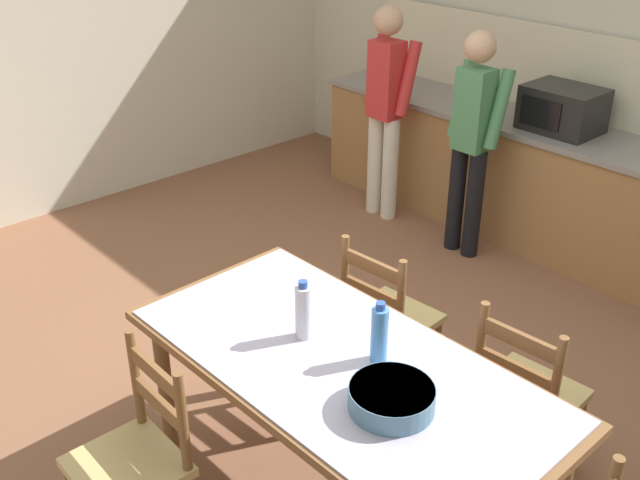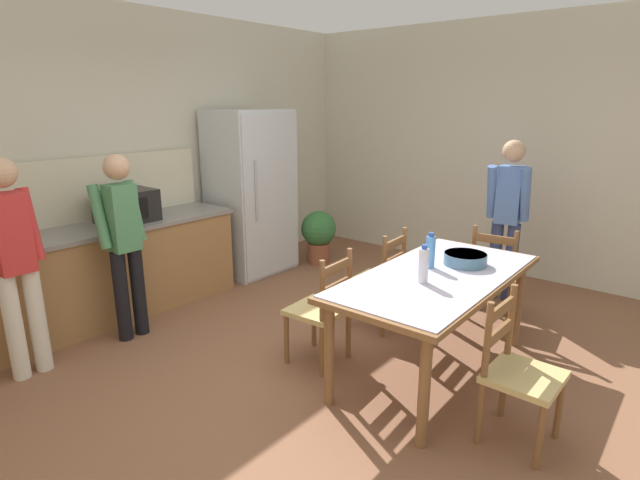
# 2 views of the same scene
# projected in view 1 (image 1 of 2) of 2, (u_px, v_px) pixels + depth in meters

# --- Properties ---
(ground_plane) EXTENTS (8.32, 8.32, 0.00)m
(ground_plane) POSITION_uv_depth(u_px,v_px,m) (352.00, 387.00, 4.07)
(ground_plane) COLOR brown
(wall_left) EXTENTS (0.12, 5.20, 2.90)m
(wall_left) POSITION_uv_depth(u_px,v_px,m) (48.00, 23.00, 5.54)
(wall_left) COLOR beige
(wall_left) RESTS_ON ground
(kitchen_counter) EXTENTS (3.03, 0.66, 0.88)m
(kitchen_counter) POSITION_uv_depth(u_px,v_px,m) (495.00, 168.00, 5.68)
(kitchen_counter) COLOR #9E7042
(kitchen_counter) RESTS_ON ground
(counter_splashback) EXTENTS (2.99, 0.03, 0.60)m
(counter_splashback) POSITION_uv_depth(u_px,v_px,m) (531.00, 65.00, 5.51)
(counter_splashback) COLOR beige
(counter_splashback) RESTS_ON kitchen_counter
(microwave) EXTENTS (0.50, 0.39, 0.30)m
(microwave) POSITION_uv_depth(u_px,v_px,m) (563.00, 109.00, 5.06)
(microwave) COLOR black
(microwave) RESTS_ON kitchen_counter
(dining_table) EXTENTS (1.87, 0.92, 0.78)m
(dining_table) POSITION_uv_depth(u_px,v_px,m) (342.00, 378.00, 3.03)
(dining_table) COLOR brown
(dining_table) RESTS_ON ground
(bottle_near_centre) EXTENTS (0.07, 0.07, 0.27)m
(bottle_near_centre) POSITION_uv_depth(u_px,v_px,m) (303.00, 311.00, 3.09)
(bottle_near_centre) COLOR silver
(bottle_near_centre) RESTS_ON dining_table
(bottle_off_centre) EXTENTS (0.07, 0.07, 0.27)m
(bottle_off_centre) POSITION_uv_depth(u_px,v_px,m) (379.00, 334.00, 2.94)
(bottle_off_centre) COLOR #4C8ED6
(bottle_off_centre) RESTS_ON dining_table
(serving_bowl) EXTENTS (0.32, 0.32, 0.09)m
(serving_bowl) POSITION_uv_depth(u_px,v_px,m) (392.00, 397.00, 2.72)
(serving_bowl) COLOR slate
(serving_bowl) RESTS_ON dining_table
(chair_side_near_left) EXTENTS (0.43, 0.41, 0.91)m
(chair_side_near_left) POSITION_uv_depth(u_px,v_px,m) (135.00, 460.00, 2.98)
(chair_side_near_left) COLOR brown
(chair_side_near_left) RESTS_ON ground
(chair_side_far_right) EXTENTS (0.45, 0.43, 0.91)m
(chair_side_far_right) POSITION_uv_depth(u_px,v_px,m) (526.00, 396.00, 3.33)
(chair_side_far_right) COLOR brown
(chair_side_far_right) RESTS_ON ground
(chair_side_far_left) EXTENTS (0.45, 0.43, 0.91)m
(chair_side_far_left) POSITION_uv_depth(u_px,v_px,m) (387.00, 319.00, 3.87)
(chair_side_far_left) COLOR brown
(chair_side_far_left) RESTS_ON ground
(person_at_sink) EXTENTS (0.41, 0.28, 1.63)m
(person_at_sink) POSITION_uv_depth(u_px,v_px,m) (386.00, 103.00, 5.59)
(person_at_sink) COLOR silver
(person_at_sink) RESTS_ON ground
(person_at_counter) EXTENTS (0.40, 0.27, 1.58)m
(person_at_counter) POSITION_uv_depth(u_px,v_px,m) (472.00, 134.00, 5.05)
(person_at_counter) COLOR black
(person_at_counter) RESTS_ON ground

